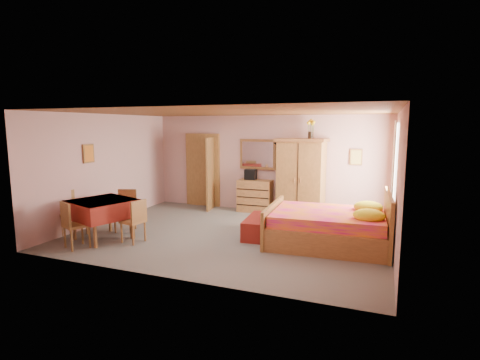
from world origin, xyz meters
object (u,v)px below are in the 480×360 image
at_px(bed, 328,217).
at_px(dining_table, 103,220).
at_px(chest_of_drawers, 255,196).
at_px(wardrobe, 301,178).
at_px(chair_west, 74,214).
at_px(bench, 258,226).
at_px(stereo, 251,174).
at_px(floor_lamp, 277,178).
at_px(chair_east, 133,221).
at_px(chair_south, 76,225).
at_px(sunflower_vase, 311,129).
at_px(chair_north, 125,211).
at_px(wall_mirror, 258,154).

distance_m(bed, dining_table, 4.57).
bearing_deg(chest_of_drawers, wardrobe, -4.05).
xyz_separation_m(chest_of_drawers, chair_west, (-2.86, -3.53, 0.04)).
distance_m(bench, dining_table, 3.22).
relative_size(chest_of_drawers, stereo, 3.00).
height_order(chest_of_drawers, floor_lamp, floor_lamp).
bearing_deg(chair_east, chair_south, 142.02).
relative_size(bed, chair_west, 2.43).
distance_m(sunflower_vase, bed, 2.83).
xyz_separation_m(stereo, chair_north, (-1.91, -2.90, -0.55)).
height_order(stereo, sunflower_vase, sunflower_vase).
xyz_separation_m(floor_lamp, bed, (1.67, -2.25, -0.41)).
relative_size(bed, chair_north, 2.54).
xyz_separation_m(floor_lamp, chair_west, (-3.45, -3.62, -0.47)).
xyz_separation_m(stereo, chair_west, (-2.72, -3.57, -0.53)).
xyz_separation_m(chair_south, chair_east, (0.78, 0.69, -0.02)).
xyz_separation_m(wall_mirror, bed, (2.26, -2.37, -1.01)).
height_order(wardrobe, chair_south, wardrobe).
distance_m(chest_of_drawers, dining_table, 4.09).
relative_size(bench, chair_west, 1.26).
bearing_deg(chair_east, chair_north, 58.51).
xyz_separation_m(wall_mirror, chair_south, (-2.17, -4.35, -1.10)).
bearing_deg(dining_table, bed, 17.29).
relative_size(dining_table, chair_north, 1.23).
height_order(bed, chair_north, bed).
distance_m(chest_of_drawers, bench, 2.28).
bearing_deg(chair_south, sunflower_vase, 71.75).
height_order(floor_lamp, bench, floor_lamp).
bearing_deg(wall_mirror, bench, -68.71).
height_order(chest_of_drawers, bed, bed).
bearing_deg(bench, chair_south, -145.74).
relative_size(floor_lamp, bench, 1.57).
bearing_deg(sunflower_vase, wardrobe, -179.97).
bearing_deg(bed, chair_north, -174.11).
xyz_separation_m(stereo, sunflower_vase, (1.62, -0.08, 1.24)).
height_order(chair_north, chair_east, chair_north).
bearing_deg(floor_lamp, wardrobe, -11.08).
distance_m(dining_table, chair_north, 0.66).
bearing_deg(wall_mirror, chair_north, -121.29).
bearing_deg(bed, chair_south, -159.24).
relative_size(floor_lamp, chair_north, 2.07).
bearing_deg(sunflower_vase, bed, -69.79).
distance_m(chest_of_drawers, floor_lamp, 0.79).
bearing_deg(stereo, bed, -42.46).
distance_m(chest_of_drawers, stereo, 0.59).
distance_m(floor_lamp, chair_east, 4.09).
height_order(dining_table, chair_west, chair_west).
height_order(bed, chair_west, bed).
relative_size(wall_mirror, chair_north, 1.14).
bearing_deg(bed, wardrobe, 111.93).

